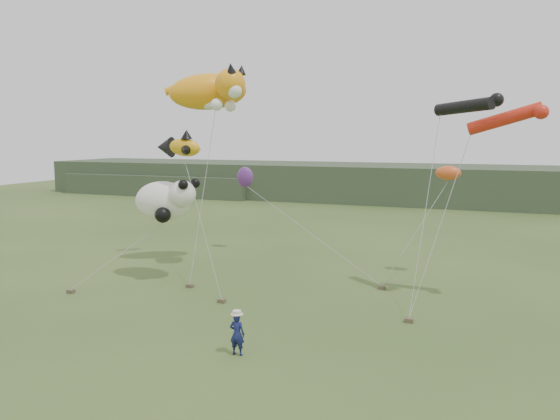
# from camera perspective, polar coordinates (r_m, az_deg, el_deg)

# --- Properties ---
(ground) EXTENTS (120.00, 120.00, 0.00)m
(ground) POSITION_cam_1_polar(r_m,az_deg,el_deg) (20.09, -4.92, -13.20)
(ground) COLOR #385123
(ground) RESTS_ON ground
(headland) EXTENTS (90.00, 13.00, 4.00)m
(headland) POSITION_cam_1_polar(r_m,az_deg,el_deg) (62.79, 10.62, 2.75)
(headland) COLOR #2D3D28
(headland) RESTS_ON ground
(festival_attendant) EXTENTS (0.53, 0.35, 1.42)m
(festival_attendant) POSITION_cam_1_polar(r_m,az_deg,el_deg) (18.43, -4.51, -12.80)
(festival_attendant) COLOR #151B50
(festival_attendant) RESTS_ON ground
(sandbag_anchors) EXTENTS (15.41, 6.08, 0.16)m
(sandbag_anchors) POSITION_cam_1_polar(r_m,az_deg,el_deg) (24.68, -3.14, -8.99)
(sandbag_anchors) COLOR brown
(sandbag_anchors) RESTS_ON ground
(cat_kite) EXTENTS (5.60, 4.05, 2.41)m
(cat_kite) POSITION_cam_1_polar(r_m,az_deg,el_deg) (29.73, -7.04, 12.28)
(cat_kite) COLOR orange
(cat_kite) RESTS_ON ground
(fish_kite) EXTENTS (2.65, 1.76, 1.36)m
(fish_kite) POSITION_cam_1_polar(r_m,az_deg,el_deg) (27.04, -10.68, 6.52)
(fish_kite) COLOR gold
(fish_kite) RESTS_ON ground
(tube_kites) EXTENTS (4.57, 2.19, 1.72)m
(tube_kites) POSITION_cam_1_polar(r_m,az_deg,el_deg) (24.75, 21.22, 9.54)
(tube_kites) COLOR black
(tube_kites) RESTS_ON ground
(panda_kite) EXTENTS (3.51, 2.27, 2.18)m
(panda_kite) POSITION_cam_1_polar(r_m,az_deg,el_deg) (27.74, -11.84, 0.99)
(panda_kite) COLOR white
(panda_kite) RESTS_ON ground
(misc_kites) EXTENTS (13.47, 2.94, 1.70)m
(misc_kites) POSITION_cam_1_polar(r_m,az_deg,el_deg) (31.50, 4.01, 3.60)
(misc_kites) COLOR #D75321
(misc_kites) RESTS_ON ground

